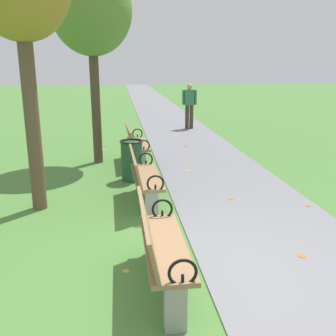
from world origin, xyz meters
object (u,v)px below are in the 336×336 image
object	(u,v)px
park_bench_1	(160,245)
park_bench_2	(144,176)
park_bench_3	(136,144)
trash_bin	(132,160)
tree_2	(91,11)
pedestrian_walking	(189,104)

from	to	relation	value
park_bench_1	park_bench_2	distance (m)	2.58
park_bench_3	trash_bin	world-z (taller)	park_bench_3
park_bench_2	park_bench_3	bearing A→B (deg)	90.00
park_bench_3	trash_bin	size ratio (longest dim) A/B	1.93
park_bench_1	tree_2	world-z (taller)	tree_2
park_bench_1	park_bench_3	distance (m)	5.35
park_bench_3	pedestrian_walking	world-z (taller)	pedestrian_walking
tree_2	trash_bin	bearing A→B (deg)	-64.44
trash_bin	pedestrian_walking	bearing A→B (deg)	69.16
park_bench_1	park_bench_2	world-z (taller)	same
trash_bin	park_bench_1	bearing A→B (deg)	-87.89
park_bench_2	park_bench_3	size ratio (longest dim) A/B	1.00
tree_2	park_bench_3	bearing A→B (deg)	-14.81
park_bench_1	park_bench_3	xyz separation A→B (m)	(0.00, 5.35, 0.00)
park_bench_2	trash_bin	bearing A→B (deg)	95.96
park_bench_1	trash_bin	bearing A→B (deg)	92.11
park_bench_3	trash_bin	distance (m)	1.37
park_bench_3	trash_bin	bearing A→B (deg)	-96.19
park_bench_1	tree_2	size ratio (longest dim) A/B	0.35
tree_2	trash_bin	world-z (taller)	tree_2
tree_2	pedestrian_walking	bearing A→B (deg)	55.64
park_bench_1	park_bench_2	bearing A→B (deg)	90.00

